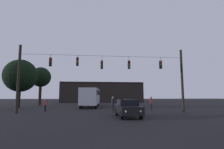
% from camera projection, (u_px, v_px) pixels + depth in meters
% --- Properties ---
extents(ground_plane, '(168.00, 168.00, 0.00)m').
position_uv_depth(ground_plane, '(100.00, 107.00, 29.67)').
color(ground_plane, black).
rests_on(ground_plane, ground).
extents(overhead_signal_span, '(18.93, 0.44, 7.43)m').
position_uv_depth(overhead_signal_span, '(105.00, 74.00, 20.18)').
color(overhead_signal_span, black).
rests_on(overhead_signal_span, ground).
extents(city_bus, '(3.43, 11.17, 3.00)m').
position_uv_depth(city_bus, '(91.00, 96.00, 29.84)').
color(city_bus, '#B7BCC6').
rests_on(city_bus, ground).
extents(car_near_right, '(1.81, 4.34, 1.52)m').
position_uv_depth(car_near_right, '(128.00, 108.00, 15.62)').
color(car_near_right, black).
rests_on(car_near_right, ground).
extents(pedestrian_crossing_left, '(0.35, 0.42, 1.53)m').
position_uv_depth(pedestrian_crossing_left, '(126.00, 105.00, 18.74)').
color(pedestrian_crossing_left, black).
rests_on(pedestrian_crossing_left, ground).
extents(pedestrian_crossing_center, '(0.28, 0.39, 1.77)m').
position_uv_depth(pedestrian_crossing_center, '(151.00, 102.00, 22.69)').
color(pedestrian_crossing_center, black).
rests_on(pedestrian_crossing_center, ground).
extents(pedestrian_crossing_right, '(0.30, 0.40, 1.53)m').
position_uv_depth(pedestrian_crossing_right, '(45.00, 104.00, 20.95)').
color(pedestrian_crossing_right, black).
rests_on(pedestrian_crossing_right, ground).
extents(pedestrian_near_bus, '(0.31, 0.40, 1.77)m').
position_uv_depth(pedestrian_near_bus, '(113.00, 103.00, 20.32)').
color(pedestrian_near_bus, black).
rests_on(pedestrian_near_bus, ground).
extents(corner_building, '(23.00, 11.70, 5.66)m').
position_uv_depth(corner_building, '(101.00, 93.00, 53.83)').
color(corner_building, black).
rests_on(corner_building, ground).
extents(tree_left_silhouette, '(5.02, 5.02, 7.47)m').
position_uv_depth(tree_left_silhouette, '(20.00, 76.00, 27.35)').
color(tree_left_silhouette, black).
rests_on(tree_left_silhouette, ground).
extents(tree_behind_building, '(3.91, 3.91, 7.52)m').
position_uv_depth(tree_behind_building, '(41.00, 77.00, 35.11)').
color(tree_behind_building, black).
rests_on(tree_behind_building, ground).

